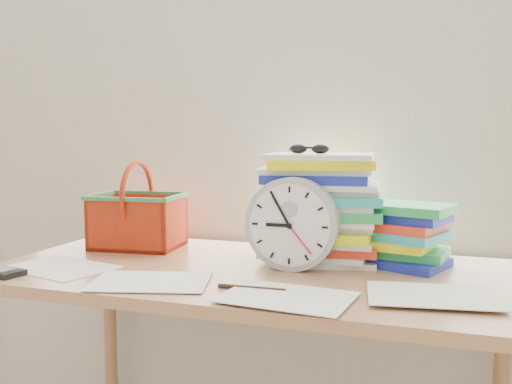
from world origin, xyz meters
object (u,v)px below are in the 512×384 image
(paper_stack, at_px, (318,207))
(desk, at_px, (253,296))
(clock, at_px, (292,224))
(basket, at_px, (138,205))
(book_stack, at_px, (395,234))

(paper_stack, bearing_deg, desk, -130.02)
(paper_stack, bearing_deg, clock, -104.43)
(basket, bearing_deg, paper_stack, -5.43)
(paper_stack, height_order, basket, paper_stack)
(desk, distance_m, basket, 0.52)
(basket, bearing_deg, clock, -20.46)
(paper_stack, height_order, clock, paper_stack)
(paper_stack, relative_size, book_stack, 1.22)
(desk, bearing_deg, clock, 10.79)
(desk, relative_size, paper_stack, 4.06)
(desk, xyz_separation_m, book_stack, (0.35, 0.18, 0.16))
(book_stack, bearing_deg, desk, -153.60)
(clock, distance_m, book_stack, 0.30)
(desk, distance_m, book_stack, 0.43)
(paper_stack, distance_m, book_stack, 0.22)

